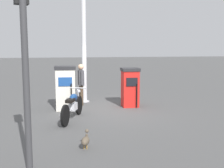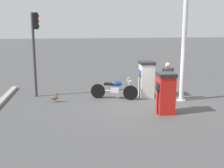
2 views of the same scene
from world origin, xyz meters
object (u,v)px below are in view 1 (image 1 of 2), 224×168
at_px(attendant_person, 81,82).
at_px(wandering_duck, 85,140).
at_px(canopy_support_pole, 84,52).
at_px(fuel_pump_near, 66,88).
at_px(fuel_pump_far, 130,87).
at_px(motorcycle_near_pump, 73,106).
at_px(roadside_traffic_light, 23,32).

xyz_separation_m(attendant_person, wandering_duck, (4.85, -0.44, -0.75)).
distance_m(attendant_person, canopy_support_pole, 1.34).
distance_m(fuel_pump_near, canopy_support_pole, 2.05).
bearing_deg(fuel_pump_far, fuel_pump_near, -90.01).
height_order(fuel_pump_far, motorcycle_near_pump, fuel_pump_far).
relative_size(attendant_person, roadside_traffic_light, 0.44).
xyz_separation_m(fuel_pump_near, roadside_traffic_light, (4.89, -0.96, 1.74)).
xyz_separation_m(wandering_duck, roadside_traffic_light, (0.78, -1.18, 2.37)).
height_order(attendant_person, roadside_traffic_light, roadside_traffic_light).
bearing_deg(fuel_pump_near, roadside_traffic_light, -11.06).
bearing_deg(motorcycle_near_pump, canopy_support_pole, 165.65).
distance_m(attendant_person, wandering_duck, 4.93).
bearing_deg(attendant_person, roadside_traffic_light, -15.99).
relative_size(fuel_pump_far, roadside_traffic_light, 0.40).
bearing_deg(motorcycle_near_pump, roadside_traffic_light, -17.89).
height_order(wandering_duck, roadside_traffic_light, roadside_traffic_light).
xyz_separation_m(fuel_pump_far, canopy_support_pole, (-1.33, -1.63, 1.36)).
relative_size(motorcycle_near_pump, canopy_support_pole, 0.45).
height_order(wandering_duck, canopy_support_pole, canopy_support_pole).
bearing_deg(canopy_support_pole, attendant_person, -19.19).
bearing_deg(attendant_person, canopy_support_pole, 160.81).
height_order(motorcycle_near_pump, roadside_traffic_light, roadside_traffic_light).
relative_size(fuel_pump_near, wandering_duck, 3.85).
bearing_deg(motorcycle_near_pump, attendant_person, 166.99).
bearing_deg(roadside_traffic_light, fuel_pump_near, 168.94).
bearing_deg(fuel_pump_far, roadside_traffic_light, -35.21).
bearing_deg(motorcycle_near_pump, wandering_duck, 1.65).
bearing_deg(roadside_traffic_light, wandering_duck, 123.44).
bearing_deg(roadside_traffic_light, attendant_person, 164.01).
bearing_deg(canopy_support_pole, motorcycle_near_pump, -14.35).
height_order(fuel_pump_near, attendant_person, attendant_person).
relative_size(fuel_pump_far, motorcycle_near_pump, 0.76).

